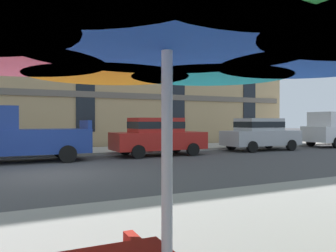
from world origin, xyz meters
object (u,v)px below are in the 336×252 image
pickup_blue (16,136)px  sedan_silver (260,133)px  sedan_red (158,135)px  patio_umbrella (167,6)px

pickup_blue → sedan_silver: (12.34, -0.00, -0.08)m
pickup_blue → sedan_red: size_ratio=1.16×
pickup_blue → patio_umbrella: bearing=-88.0°
pickup_blue → sedan_silver: pickup_blue is taller
sedan_silver → patio_umbrella: bearing=-133.1°
sedan_silver → patio_umbrella: size_ratio=1.23×
sedan_silver → patio_umbrella: 17.45m
sedan_red → sedan_silver: size_ratio=1.00×
sedan_silver → patio_umbrella: (-11.90, -12.70, 1.27)m
pickup_blue → sedan_red: bearing=-0.0°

